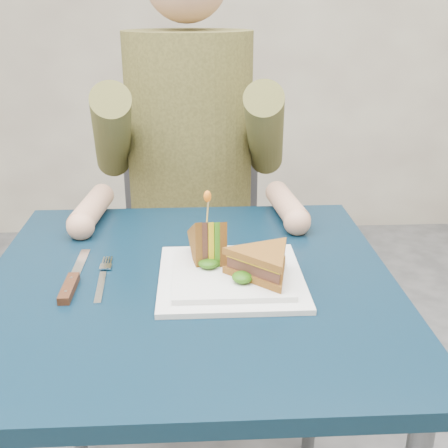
{
  "coord_description": "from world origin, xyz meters",
  "views": [
    {
      "loc": [
        0.02,
        -0.91,
        1.21
      ],
      "look_at": [
        0.06,
        0.04,
        0.82
      ],
      "focal_mm": 45.0,
      "sensor_mm": 36.0,
      "label": 1
    }
  ],
  "objects": [
    {
      "name": "toothpick",
      "position": [
        0.03,
        0.04,
        0.85
      ],
      "size": [
        0.01,
        0.01,
        0.06
      ],
      "primitive_type": "cylinder",
      "rotation": [
        0.14,
        0.07,
        0.0
      ],
      "color": "tan",
      "rests_on": "sandwich_upright"
    },
    {
      "name": "toothpick_frill",
      "position": [
        0.03,
        0.04,
        0.88
      ],
      "size": [
        0.01,
        0.01,
        0.02
      ],
      "primitive_type": "ellipsoid",
      "color": "orange",
      "rests_on": "sandwich_upright"
    },
    {
      "name": "table",
      "position": [
        0.0,
        0.0,
        0.65
      ],
      "size": [
        0.75,
        0.75,
        0.73
      ],
      "color": "black",
      "rests_on": "ground"
    },
    {
      "name": "knife",
      "position": [
        -0.21,
        -0.02,
        0.74
      ],
      "size": [
        0.02,
        0.22,
        0.02
      ],
      "color": "silver",
      "rests_on": "table"
    },
    {
      "name": "sandwich_flat",
      "position": [
        0.13,
        -0.03,
        0.78
      ],
      "size": [
        0.21,
        0.21,
        0.05
      ],
      "color": "brown",
      "rests_on": "plate"
    },
    {
      "name": "plate",
      "position": [
        0.07,
        -0.01,
        0.74
      ],
      "size": [
        0.26,
        0.26,
        0.02
      ],
      "color": "white",
      "rests_on": "table"
    },
    {
      "name": "diner",
      "position": [
        -0.0,
        0.58,
        0.91
      ],
      "size": [
        0.54,
        0.59,
        0.74
      ],
      "color": "#4D4923",
      "rests_on": "chair"
    },
    {
      "name": "sandwich_upright",
      "position": [
        0.03,
        0.04,
        0.78
      ],
      "size": [
        0.08,
        0.13,
        0.13
      ],
      "color": "brown",
      "rests_on": "plate"
    },
    {
      "name": "chair",
      "position": [
        0.0,
        0.69,
        0.54
      ],
      "size": [
        0.42,
        0.4,
        0.93
      ],
      "color": "#47474C",
      "rests_on": "ground"
    },
    {
      "name": "fork",
      "position": [
        -0.16,
        -0.0,
        0.73
      ],
      "size": [
        0.02,
        0.18,
        0.01
      ],
      "color": "silver",
      "rests_on": "table"
    },
    {
      "name": "lettuce_spill",
      "position": [
        0.08,
        0.0,
        0.76
      ],
      "size": [
        0.15,
        0.13,
        0.02
      ],
      "primitive_type": null,
      "color": "#337A14",
      "rests_on": "plate"
    },
    {
      "name": "onion_ring",
      "position": [
        0.09,
        -0.0,
        0.77
      ],
      "size": [
        0.04,
        0.04,
        0.02
      ],
      "primitive_type": "torus",
      "rotation": [
        0.44,
        0.0,
        0.0
      ],
      "color": "#9E4C7A",
      "rests_on": "plate"
    }
  ]
}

